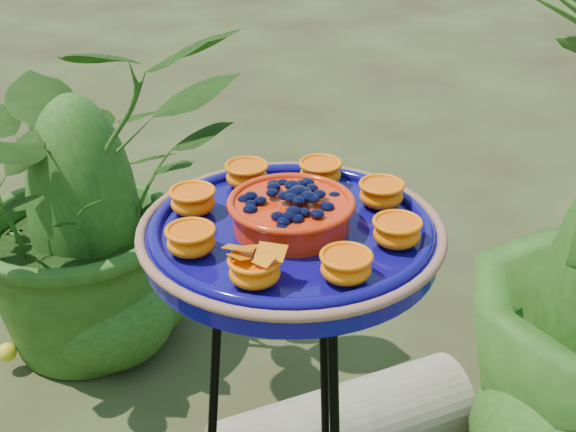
% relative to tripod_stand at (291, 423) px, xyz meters
% --- Properties ---
extents(tripod_stand, '(0.35, 0.35, 0.80)m').
position_rel_tripod_stand_xyz_m(tripod_stand, '(0.00, 0.00, 0.00)').
color(tripod_stand, black).
rests_on(tripod_stand, ground).
extents(feeder_dish, '(0.49, 0.49, 0.09)m').
position_rel_tripod_stand_xyz_m(feeder_dish, '(-0.00, -0.00, 0.35)').
color(feeder_dish, '#0D0863').
rests_on(feeder_dish, tripod_stand).
extents(driftwood_log, '(0.58, 0.51, 0.19)m').
position_rel_tripod_stand_xyz_m(driftwood_log, '(0.02, 0.41, -0.39)').
color(driftwood_log, tan).
rests_on(driftwood_log, ground).
extents(shrub_back_left, '(1.08, 1.07, 0.91)m').
position_rel_tripod_stand_xyz_m(shrub_back_left, '(-0.72, 0.74, -0.03)').
color(shrub_back_left, '#204412').
rests_on(shrub_back_left, ground).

